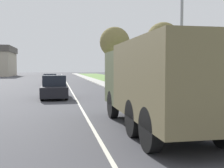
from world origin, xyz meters
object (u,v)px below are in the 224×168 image
Objects in this scene: military_truck at (158,81)px; lamp_post at (178,21)px; car_second_ahead at (50,80)px; car_nearest_ahead at (55,88)px.

military_truck is 1.03× the size of lamp_post.
military_truck reaches higher than car_second_ahead.
car_second_ahead is (-4.23, 26.40, -1.05)m from military_truck.
military_truck is 5.40m from lamp_post.
lamp_post reaches higher than military_truck.
car_second_ahead is at bearing 99.11° from military_truck.
lamp_post is (6.68, -22.41, 3.73)m from car_second_ahead.
car_second_ahead is 0.64× the size of lamp_post.
lamp_post reaches higher than car_second_ahead.
car_nearest_ahead is at bearing 131.02° from lamp_post.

